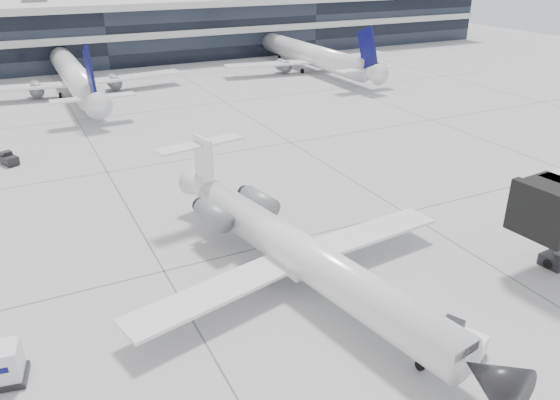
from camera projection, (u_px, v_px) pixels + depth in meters
ground at (297, 239)px, 40.28m from camera, size 220.00×220.00×0.00m
terminal at (96, 34)px, 104.95m from camera, size 170.00×22.00×10.00m
bg_jet_center at (77, 93)px, 81.79m from camera, size 32.00×40.00×9.60m
bg_jet_right at (309, 70)px, 98.08m from camera, size 32.00×40.00×9.60m
regional_jet at (298, 251)px, 34.03m from camera, size 23.17×28.90×6.69m
ramp_worker at (368, 291)px, 32.61m from camera, size 0.71×0.56×1.70m
baggage_tug at (459, 340)px, 28.71m from camera, size 2.39×2.89×1.59m
traffic_cone at (189, 181)px, 49.77m from camera, size 0.42×0.42×0.51m
far_tug at (9, 159)px, 54.22m from camera, size 1.86×2.28×1.26m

